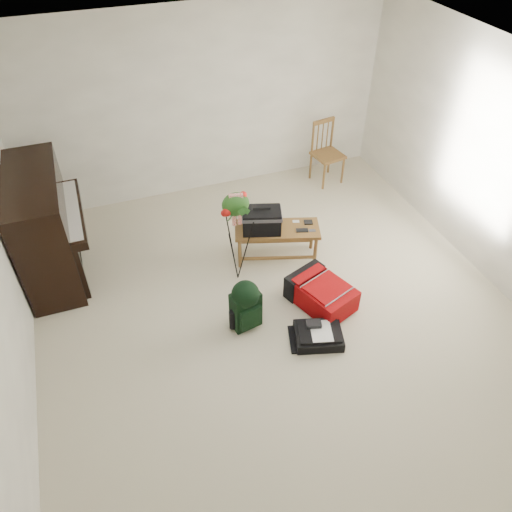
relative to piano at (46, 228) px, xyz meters
name	(u,v)px	position (x,y,z in m)	size (l,w,h in m)	color
floor	(280,315)	(2.19, -1.60, -0.60)	(5.00, 5.50, 0.01)	beige
ceiling	(290,90)	(2.19, -1.60, 1.90)	(5.00, 5.50, 0.01)	white
wall_back	(204,104)	(2.19, 1.15, 0.65)	(5.00, 0.04, 2.50)	white
wall_right	(505,173)	(4.69, -1.60, 0.65)	(0.04, 5.50, 2.50)	white
piano	(46,228)	(0.00, 0.00, 0.00)	(0.71, 1.50, 1.25)	black
bench	(268,225)	(2.38, -0.71, -0.06)	(1.06, 0.68, 0.76)	olive
dining_chair	(327,153)	(3.85, 0.72, -0.16)	(0.45, 0.45, 0.90)	olive
red_suitcase	(319,291)	(2.67, -1.54, -0.44)	(0.68, 0.83, 0.30)	#AC070D
black_duffel	(318,335)	(2.43, -2.04, -0.53)	(0.56, 0.50, 0.20)	black
green_backpack	(246,303)	(1.80, -1.60, -0.27)	(0.33, 0.30, 0.59)	black
flower_stand	(237,238)	(1.95, -0.88, -0.01)	(0.45, 0.45, 1.21)	black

